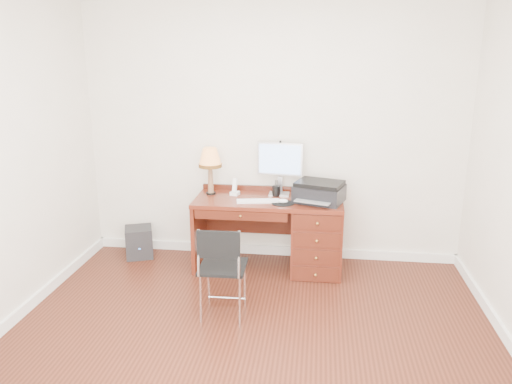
# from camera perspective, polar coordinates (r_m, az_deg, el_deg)

# --- Properties ---
(ground) EXTENTS (4.00, 4.00, 0.00)m
(ground) POSITION_cam_1_polar(r_m,az_deg,el_deg) (4.11, -0.71, -16.48)
(ground) COLOR #37150C
(ground) RESTS_ON ground
(room_shell) EXTENTS (4.00, 4.00, 4.00)m
(room_shell) POSITION_cam_1_polar(r_m,az_deg,el_deg) (4.63, 0.40, -11.82)
(room_shell) COLOR silver
(room_shell) RESTS_ON ground
(desk) EXTENTS (1.50, 0.67, 0.75)m
(desk) POSITION_cam_1_polar(r_m,az_deg,el_deg) (5.17, 5.00, -4.47)
(desk) COLOR #5F2114
(desk) RESTS_ON ground
(monitor) EXTENTS (0.47, 0.17, 0.54)m
(monitor) POSITION_cam_1_polar(r_m,az_deg,el_deg) (5.17, 2.73, 3.45)
(monitor) COLOR silver
(monitor) RESTS_ON desk
(keyboard) EXTENTS (0.44, 0.20, 0.02)m
(keyboard) POSITION_cam_1_polar(r_m,az_deg,el_deg) (4.97, 0.25, -1.03)
(keyboard) COLOR white
(keyboard) RESTS_ON desk
(mouse_pad) EXTENTS (0.23, 0.23, 0.05)m
(mouse_pad) POSITION_cam_1_polar(r_m,az_deg,el_deg) (4.92, 3.10, -1.17)
(mouse_pad) COLOR black
(mouse_pad) RESTS_ON desk
(printer) EXTENTS (0.55, 0.48, 0.20)m
(printer) POSITION_cam_1_polar(r_m,az_deg,el_deg) (4.99, 7.25, 0.04)
(printer) COLOR black
(printer) RESTS_ON desk
(leg_lamp) EXTENTS (0.24, 0.24, 0.49)m
(leg_lamp) POSITION_cam_1_polar(r_m,az_deg,el_deg) (5.17, -5.27, 3.61)
(leg_lamp) COLOR black
(leg_lamp) RESTS_ON desk
(phone) EXTENTS (0.10, 0.10, 0.18)m
(phone) POSITION_cam_1_polar(r_m,az_deg,el_deg) (5.19, -2.43, 0.21)
(phone) COLOR white
(phone) RESTS_ON desk
(pen_cup) EXTENTS (0.08, 0.08, 0.10)m
(pen_cup) POSITION_cam_1_polar(r_m,az_deg,el_deg) (5.16, 2.32, 0.12)
(pen_cup) COLOR black
(pen_cup) RESTS_ON desk
(chair) EXTENTS (0.40, 0.40, 0.82)m
(chair) POSITION_cam_1_polar(r_m,az_deg,el_deg) (4.20, -3.98, -8.08)
(chair) COLOR black
(chair) RESTS_ON ground
(equipment_box) EXTENTS (0.37, 0.37, 0.33)m
(equipment_box) POSITION_cam_1_polar(r_m,az_deg,el_deg) (5.68, -13.21, -5.58)
(equipment_box) COLOR black
(equipment_box) RESTS_ON ground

